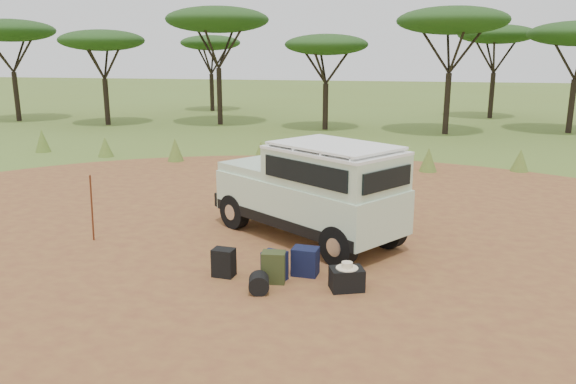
% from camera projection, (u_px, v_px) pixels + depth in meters
% --- Properties ---
extents(ground, '(140.00, 140.00, 0.00)m').
position_uv_depth(ground, '(285.00, 248.00, 11.46)').
color(ground, '#5D7128').
rests_on(ground, ground).
extents(dirt_clearing, '(23.00, 23.00, 0.01)m').
position_uv_depth(dirt_clearing, '(285.00, 248.00, 11.46)').
color(dirt_clearing, olive).
rests_on(dirt_clearing, ground).
extents(grass_fringe, '(36.60, 1.60, 0.90)m').
position_uv_depth(grass_fringe, '(343.00, 155.00, 19.56)').
color(grass_fringe, '#5D7128').
rests_on(grass_fringe, ground).
extents(acacia_treeline, '(46.70, 13.20, 6.26)m').
position_uv_depth(acacia_treeline, '(384.00, 33.00, 28.89)').
color(acacia_treeline, black).
rests_on(acacia_treeline, ground).
extents(safari_vehicle, '(4.52, 3.87, 2.12)m').
position_uv_depth(safari_vehicle, '(312.00, 192.00, 11.77)').
color(safari_vehicle, silver).
rests_on(safari_vehicle, ground).
extents(walking_staff, '(0.24, 0.28, 1.48)m').
position_uv_depth(walking_staff, '(92.00, 209.00, 11.60)').
color(walking_staff, brown).
rests_on(walking_staff, ground).
extents(backpack_black, '(0.40, 0.31, 0.52)m').
position_uv_depth(backpack_black, '(224.00, 263.00, 9.94)').
color(backpack_black, black).
rests_on(backpack_black, ground).
extents(backpack_navy, '(0.46, 0.38, 0.53)m').
position_uv_depth(backpack_navy, '(275.00, 266.00, 9.76)').
color(backpack_navy, '#13153E').
rests_on(backpack_navy, ground).
extents(backpack_olive, '(0.43, 0.33, 0.56)m').
position_uv_depth(backpack_olive, '(274.00, 267.00, 9.67)').
color(backpack_olive, '#36401D').
rests_on(backpack_olive, ground).
extents(duffel_navy, '(0.48, 0.37, 0.51)m').
position_uv_depth(duffel_navy, '(305.00, 261.00, 10.00)').
color(duffel_navy, '#13153E').
rests_on(duffel_navy, ground).
extents(hard_case, '(0.65, 0.56, 0.39)m').
position_uv_depth(hard_case, '(347.00, 279.00, 9.38)').
color(hard_case, black).
rests_on(hard_case, ground).
extents(stuff_sack, '(0.42, 0.42, 0.34)m').
position_uv_depth(stuff_sack, '(259.00, 283.00, 9.27)').
color(stuff_sack, black).
rests_on(stuff_sack, ground).
extents(safari_hat, '(0.37, 0.37, 0.11)m').
position_uv_depth(safari_hat, '(347.00, 266.00, 9.32)').
color(safari_hat, beige).
rests_on(safari_hat, hard_case).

